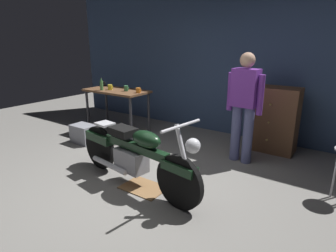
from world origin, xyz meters
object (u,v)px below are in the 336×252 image
Objects in this scene: mug_green_speckled at (126,88)px; bottle at (102,85)px; motorcycle at (134,154)px; wooden_dresser at (272,119)px; mug_black_matte at (104,84)px; person_standing at (244,104)px; mug_yellow_tall at (110,87)px; mug_orange_travel at (138,90)px; storage_bin at (84,134)px.

mug_green_speckled is 0.47× the size of bottle.
motorcycle is 1.98× the size of wooden_dresser.
mug_green_speckled reaches higher than mug_black_matte.
wooden_dresser is (0.25, 0.74, -0.38)m from person_standing.
mug_yellow_tall is at bearing 151.06° from motorcycle.
bottle reaches higher than mug_orange_travel.
wooden_dresser is at bearing 17.28° from mug_yellow_tall.
mug_green_speckled reaches higher than motorcycle.
bottle is (-0.78, -0.18, 0.05)m from mug_orange_travel.
mug_green_speckled is 0.51m from bottle.
motorcycle is 9.03× the size of bottle.
storage_bin is 1.01m from bottle.
person_standing is 3.11m from mug_black_matte.
person_standing is at bearing 70.18° from motorcycle.
motorcycle reaches higher than mug_orange_travel.
motorcycle is 17.83× the size of mug_yellow_tall.
mug_orange_travel is at bearing 12.76° from bottle.
mug_orange_travel is at bearing -159.11° from wooden_dresser.
mug_yellow_tall reaches higher than storage_bin.
storage_bin is 4.06× the size of mug_black_matte.
wooden_dresser is at bearing 18.85° from bottle.
mug_black_matte is 0.51m from bottle.
wooden_dresser reaches higher than mug_yellow_tall.
bottle is at bearing -157.10° from mug_green_speckled.
mug_yellow_tall is at bearing -28.37° from mug_black_matte.
storage_bin is 1.83× the size of bottle.
motorcycle is 2.54m from wooden_dresser.
mug_green_speckled is 0.93× the size of mug_yellow_tall.
mug_green_speckled reaches higher than storage_bin.
mug_black_matte is 0.45× the size of bottle.
bottle reaches higher than mug_yellow_tall.
bottle reaches higher than motorcycle.
motorcycle is 2.01m from storage_bin.
motorcycle is 2.85m from mug_black_matte.
motorcycle is 18.41× the size of mug_orange_travel.
mug_green_speckled is at bearing 143.45° from motorcycle.
person_standing reaches higher than storage_bin.
mug_orange_travel is 1.04× the size of mug_green_speckled.
storage_bin is (-1.86, 0.70, -0.28)m from motorcycle.
mug_black_matte is (-0.81, 0.17, -0.00)m from mug_green_speckled.
mug_black_matte is (-3.36, -0.66, 0.40)m from wooden_dresser.
person_standing is 1.98m from mug_orange_travel.
wooden_dresser is 9.30× the size of mug_orange_travel.
mug_orange_travel is at bearing 46.12° from storage_bin.
person_standing is at bearing 3.55° from mug_yellow_tall.
wooden_dresser is 2.71m from mug_green_speckled.
bottle is (0.34, -0.37, 0.05)m from mug_black_matte.
person_standing is at bearing 17.65° from storage_bin.
wooden_dresser is 2.42m from mug_orange_travel.
bottle reaches higher than mug_green_speckled.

